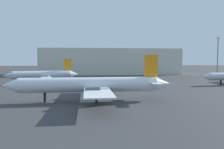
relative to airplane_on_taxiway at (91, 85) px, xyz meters
The scene contains 4 objects.
airplane_on_taxiway is the anchor object (origin of this frame).
airplane_far_left 37.28m from the airplane_on_taxiway, 116.08° to the left, with size 25.30×19.18×8.90m.
light_mast_right 90.78m from the airplane_on_taxiway, 43.17° to the left, with size 2.40×0.50×20.03m.
terminal_building 86.69m from the airplane_on_taxiway, 81.83° to the left, with size 79.23×25.38×14.79m, color beige.
Camera 1 is at (-0.09, -8.80, 8.65)m, focal length 34.88 mm.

